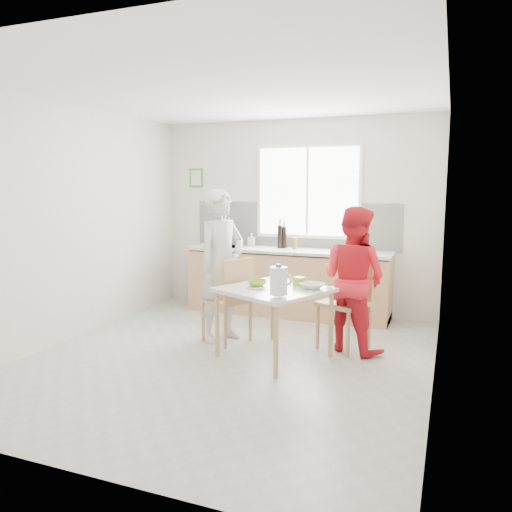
{
  "coord_description": "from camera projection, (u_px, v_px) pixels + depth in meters",
  "views": [
    {
      "loc": [
        2.08,
        -4.55,
        1.8
      ],
      "look_at": [
        0.22,
        0.2,
        1.07
      ],
      "focal_mm": 35.0,
      "sensor_mm": 36.0,
      "label": 1
    }
  ],
  "objects": [
    {
      "name": "person_red",
      "position": [
        353.0,
        279.0,
        5.37
      ],
      "size": [
        0.94,
        0.85,
        1.57
      ],
      "primitive_type": "imported",
      "rotation": [
        0.0,
        0.0,
        2.72
      ],
      "color": "red",
      "rests_on": "ground"
    },
    {
      "name": "wine_bottle_b",
      "position": [
        284.0,
        237.0,
        6.96
      ],
      "size": [
        0.07,
        0.07,
        0.3
      ],
      "primitive_type": "cylinder",
      "color": "black",
      "rests_on": "kitchen_counter"
    },
    {
      "name": "jar_amber",
      "position": [
        295.0,
        243.0,
        6.84
      ],
      "size": [
        0.06,
        0.06,
        0.16
      ],
      "primitive_type": "cylinder",
      "color": "olive",
      "rests_on": "kitchen_counter"
    },
    {
      "name": "picture_frame",
      "position": [
        196.0,
        178.0,
        7.54
      ],
      "size": [
        0.22,
        0.03,
        0.28
      ],
      "color": "#459744",
      "rests_on": "room_shell"
    },
    {
      "name": "person_white",
      "position": [
        222.0,
        266.0,
        5.72
      ],
      "size": [
        0.64,
        0.75,
        1.75
      ],
      "primitive_type": "imported",
      "rotation": [
        0.0,
        0.0,
        1.15
      ],
      "color": "silver",
      "rests_on": "ground"
    },
    {
      "name": "window",
      "position": [
        308.0,
        192.0,
        6.94
      ],
      "size": [
        1.5,
        0.06,
        1.3
      ],
      "color": "white",
      "rests_on": "room_shell"
    },
    {
      "name": "kitchen_counter",
      "position": [
        287.0,
        285.0,
        6.93
      ],
      "size": [
        2.84,
        0.64,
        1.37
      ],
      "color": "tan",
      "rests_on": "ground"
    },
    {
      "name": "soap_bottle",
      "position": [
        251.0,
        239.0,
        7.18
      ],
      "size": [
        0.09,
        0.09,
        0.19
      ],
      "primitive_type": "imported",
      "rotation": [
        0.0,
        0.0,
        0.06
      ],
      "color": "#999999",
      "rests_on": "kitchen_counter"
    },
    {
      "name": "green_box",
      "position": [
        299.0,
        281.0,
        5.28
      ],
      "size": [
        0.13,
        0.13,
        0.09
      ],
      "primitive_type": "cube",
      "rotation": [
        0.0,
        0.0,
        -0.42
      ],
      "color": "#8CB82A",
      "rests_on": "dining_table"
    },
    {
      "name": "cutting_board",
      "position": [
        360.0,
        252.0,
        6.48
      ],
      "size": [
        0.36,
        0.27,
        0.01
      ],
      "primitive_type": "cube",
      "rotation": [
        0.0,
        0.0,
        -0.05
      ],
      "color": "#90C32D",
      "rests_on": "kitchen_counter"
    },
    {
      "name": "spoon",
      "position": [
        254.0,
        289.0,
        5.06
      ],
      "size": [
        0.16,
        0.02,
        0.01
      ],
      "primitive_type": "cylinder",
      "rotation": [
        0.0,
        1.57,
        -0.07
      ],
      "color": "#A5A5AA",
      "rests_on": "dining_table"
    },
    {
      "name": "chair_left",
      "position": [
        231.0,
        296.0,
        5.66
      ],
      "size": [
        0.6,
        0.6,
        0.98
      ],
      "rotation": [
        0.0,
        0.0,
        -1.99
      ],
      "color": "tan",
      "rests_on": "ground"
    },
    {
      "name": "bowl_green",
      "position": [
        257.0,
        283.0,
        5.26
      ],
      "size": [
        0.26,
        0.26,
        0.06
      ],
      "primitive_type": "imported",
      "rotation": [
        0.0,
        0.0,
        -0.42
      ],
      "color": "#89BD2B",
      "rests_on": "dining_table"
    },
    {
      "name": "bowl_white",
      "position": [
        312.0,
        286.0,
        5.12
      ],
      "size": [
        0.31,
        0.31,
        0.06
      ],
      "primitive_type": "imported",
      "rotation": [
        0.0,
        0.0,
        -0.42
      ],
      "color": "silver",
      "rests_on": "dining_table"
    },
    {
      "name": "ground",
      "position": [
        229.0,
        359.0,
        5.2
      ],
      "size": [
        4.5,
        4.5,
        0.0
      ],
      "primitive_type": "plane",
      "color": "#B7B7B2",
      "rests_on": "ground"
    },
    {
      "name": "wine_bottle_a",
      "position": [
        280.0,
        237.0,
        6.94
      ],
      "size": [
        0.07,
        0.07,
        0.32
      ],
      "primitive_type": "cylinder",
      "color": "black",
      "rests_on": "kitchen_counter"
    },
    {
      "name": "dining_table",
      "position": [
        274.0,
        295.0,
        5.17
      ],
      "size": [
        1.26,
        1.26,
        0.74
      ],
      "rotation": [
        0.0,
        0.0,
        -0.42
      ],
      "color": "silver",
      "rests_on": "ground"
    },
    {
      "name": "milk_jug",
      "position": [
        279.0,
        281.0,
        4.72
      ],
      "size": [
        0.23,
        0.17,
        0.3
      ],
      "rotation": [
        0.0,
        0.0,
        -0.42
      ],
      "color": "white",
      "rests_on": "dining_table"
    },
    {
      "name": "backsplash",
      "position": [
        294.0,
        225.0,
        7.09
      ],
      "size": [
        3.0,
        0.02,
        0.65
      ],
      "primitive_type": "cube",
      "color": "white",
      "rests_on": "room_shell"
    },
    {
      "name": "chair_far",
      "position": [
        348.0,
        297.0,
        5.51
      ],
      "size": [
        0.62,
        0.62,
        1.02
      ],
      "rotation": [
        0.0,
        0.0,
        -0.42
      ],
      "color": "tan",
      "rests_on": "ground"
    },
    {
      "name": "room_shell",
      "position": [
        228.0,
        200.0,
        4.96
      ],
      "size": [
        4.5,
        4.5,
        4.5
      ],
      "color": "silver",
      "rests_on": "ground"
    }
  ]
}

